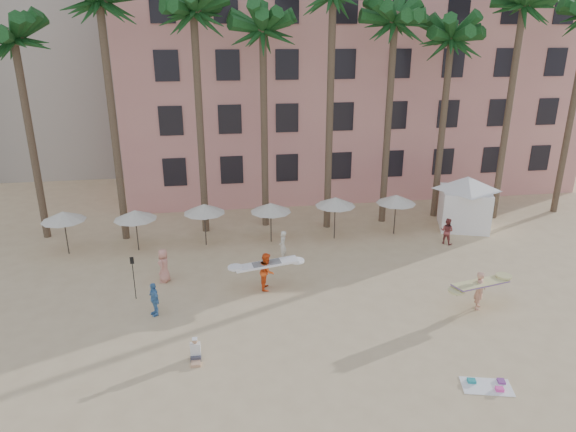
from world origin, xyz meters
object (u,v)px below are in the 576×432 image
Objects in this scene: carrier_white at (267,270)px; pink_hotel at (345,86)px; carrier_yellow at (480,288)px; cabana at (465,198)px.

pink_hotel is at bearing 65.39° from carrier_white.
pink_hotel reaches higher than carrier_yellow.
pink_hotel is 6.12× the size of cabana.
cabana is at bearing -69.23° from pink_hotel.
carrier_white is (-13.90, -6.61, -1.04)m from cabana.
cabana is at bearing 67.09° from carrier_yellow.
pink_hotel is 11.03× the size of carrier_yellow.
pink_hotel is 10.85× the size of carrier_white.
cabana is 15.42m from carrier_white.
carrier_white reaches higher than carrier_yellow.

